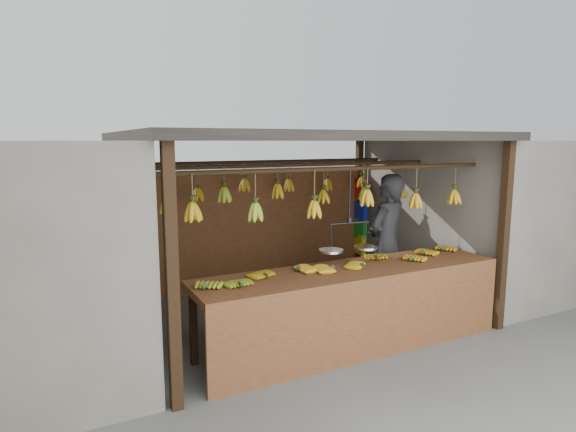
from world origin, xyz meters
TOP-DOWN VIEW (x-y plane):
  - ground at (0.00, 0.00)m, footprint 80.00×80.00m
  - stall at (0.00, 0.33)m, footprint 4.30×3.30m
  - neighbor_right at (3.60, 0.00)m, footprint 3.00×3.00m
  - counter at (0.07, -1.23)m, footprint 3.61×0.82m
  - hanging_bananas at (0.01, -0.01)m, footprint 3.56×2.23m
  - balance_scale at (0.10, -1.00)m, footprint 0.70×0.30m
  - vendor at (1.14, -0.36)m, footprint 0.80×0.67m
  - bag_bundles at (1.94, 1.35)m, footprint 0.08×0.26m

SIDE VIEW (x-z plane):
  - ground at x=0.00m, z-range 0.00..0.00m
  - counter at x=0.07m, z-range 0.23..1.19m
  - vendor at x=1.14m, z-range 0.00..1.87m
  - bag_bundles at x=1.94m, z-range 0.32..1.63m
  - neighbor_right at x=3.60m, z-range 0.00..2.30m
  - balance_scale at x=0.10m, z-range 0.69..1.61m
  - hanging_bananas at x=0.01m, z-range 1.42..1.81m
  - stall at x=0.00m, z-range 0.77..3.17m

